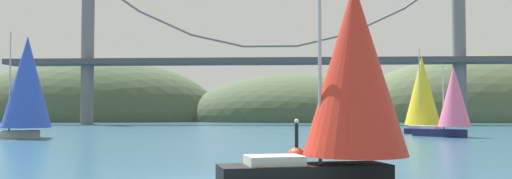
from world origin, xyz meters
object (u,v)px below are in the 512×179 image
object	(u,v)px
sailboat_scarlet_sail	(350,77)
channel_buoy	(297,156)
sailboat_blue_spinnaker	(25,85)
sailboat_yellow_sail	(422,93)
sailboat_pink_spinnaker	(452,100)

from	to	relation	value
sailboat_scarlet_sail	channel_buoy	world-z (taller)	sailboat_scarlet_sail
sailboat_blue_spinnaker	sailboat_scarlet_sail	bearing A→B (deg)	-48.46
sailboat_blue_spinnaker	sailboat_scarlet_sail	xyz separation A→B (m)	(29.95, -33.81, -1.49)
sailboat_yellow_sail	channel_buoy	bearing A→B (deg)	-111.83
sailboat_blue_spinnaker	sailboat_yellow_sail	world-z (taller)	sailboat_yellow_sail
sailboat_yellow_sail	sailboat_blue_spinnaker	bearing A→B (deg)	-157.52
sailboat_yellow_sail	sailboat_scarlet_sail	size ratio (longest dim) A/B	1.32
sailboat_yellow_sail	sailboat_scarlet_sail	world-z (taller)	sailboat_yellow_sail
sailboat_pink_spinnaker	channel_buoy	xyz separation A→B (m)	(-17.74, -30.76, -3.71)
sailboat_blue_spinnaker	channel_buoy	world-z (taller)	sailboat_blue_spinnaker
sailboat_blue_spinnaker	channel_buoy	xyz separation A→B (m)	(28.00, -25.97, -5.27)
channel_buoy	sailboat_pink_spinnaker	bearing A→B (deg)	60.03
sailboat_pink_spinnaker	sailboat_blue_spinnaker	bearing A→B (deg)	-174.02
sailboat_yellow_sail	channel_buoy	xyz separation A→B (m)	(-18.03, -45.02, -5.00)
sailboat_pink_spinnaker	sailboat_yellow_sail	bearing A→B (deg)	88.83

